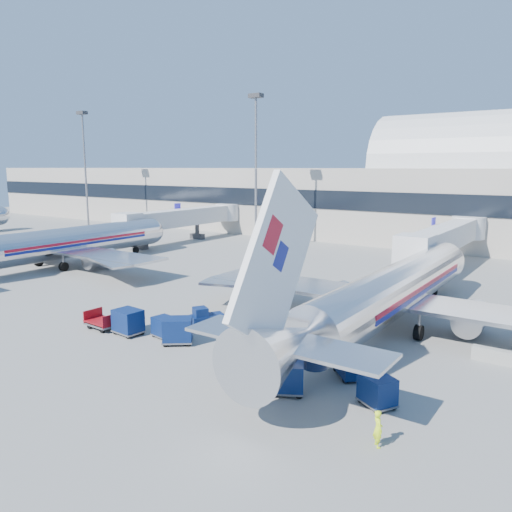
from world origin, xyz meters
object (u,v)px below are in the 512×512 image
Objects in this scene: mast_far_west at (84,153)px; barrier_near at (497,356)px; jetbridge_mid at (188,217)px; cart_train_b at (164,327)px; mast_west at (256,149)px; cart_solo_near at (286,377)px; jetbridge_near at (448,237)px; cart_train_a at (178,330)px; ramp_worker at (378,429)px; cart_open_red at (103,323)px; tug_lead at (253,349)px; cart_solo_far at (377,390)px; tug_left at (206,318)px; cart_train_c at (128,321)px; tug_right at (348,364)px; airliner_main at (390,292)px; airliner_mid at (57,244)px.

barrier_near is at bearing -19.75° from mast_far_west.
jetbridge_mid is 14.53× the size of cart_train_b.
mast_west reaches higher than cart_solo_near.
jetbridge_near is 10.47× the size of cart_train_a.
mast_west is 13.32× the size of ramp_worker.
ramp_worker is at bearing -6.31° from cart_open_red.
tug_lead reaches higher than cart_open_red.
cart_solo_far is at bearing -27.08° from mast_far_west.
cart_train_c reaches higher than tug_left.
tug_right is 0.97× the size of cart_train_a.
cart_train_c is (-16.45, -2.39, 0.29)m from tug_right.
tug_lead is 0.87× the size of cart_train_a.
cart_train_c is at bearing -150.05° from cart_train_b.
cart_train_c is at bearing 170.80° from tug_left.
mast_west is at bearing 131.26° from tug_lead.
cart_open_red is (-15.56, -38.57, -3.45)m from jetbridge_near.
mast_far_west is 9.93× the size of tug_lead.
mast_far_west reaches higher than cart_solo_near.
mast_far_west is (-67.60, -0.81, 10.86)m from jetbridge_near.
jetbridge_near reaches higher than cart_train_c.
cart_open_red is (-17.26, 1.47, -0.45)m from cart_solo_near.
cart_open_red is 1.50× the size of ramp_worker.
jetbridge_near is 43.04m from ramp_worker.
cart_solo_far is at bearing -80.71° from jetbridge_near.
jetbridge_near is 68.47m from mast_far_west.
cart_solo_far is at bearing -20.73° from ramp_worker.
jetbridge_mid is at bearing -172.75° from tug_right.
tug_right is (71.05, -35.12, -14.08)m from mast_far_west.
tug_lead is at bearing -115.30° from airliner_main.
airliner_mid is at bearing 180.00° from airliner_main.
cart_train_c is at bearing -165.95° from tug_lead.
tug_left is 7.85m from cart_open_red.
jetbridge_near is 36.23m from tug_right.
mast_far_west is 9.22× the size of cart_solo_near.
tug_lead is at bearing -94.09° from jetbridge_near.
airliner_main is at bearing -84.78° from jetbridge_near.
jetbridge_near reaches higher than tug_right.
jetbridge_mid is 12.08× the size of tug_lead.
cart_train_a is at bearing 32.12° from ramp_worker.
mast_west is 8.87× the size of cart_open_red.
jetbridge_mid reaches higher than tug_lead.
tug_left reaches higher than tug_lead.
ramp_worker reaches higher than cart_train_b.
airliner_main is 51.62m from jetbridge_mid.
airliner_main is 19.62m from cart_train_c.
airliner_mid is 14.19× the size of cart_train_a.
barrier_near is 10.62m from cart_solo_far.
mast_far_west is 65.87m from cart_open_red.
jetbridge_near is (-2.40, 26.30, 1.00)m from airliner_main.
cart_train_c is (-4.39, -0.62, 0.01)m from cart_train_a.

